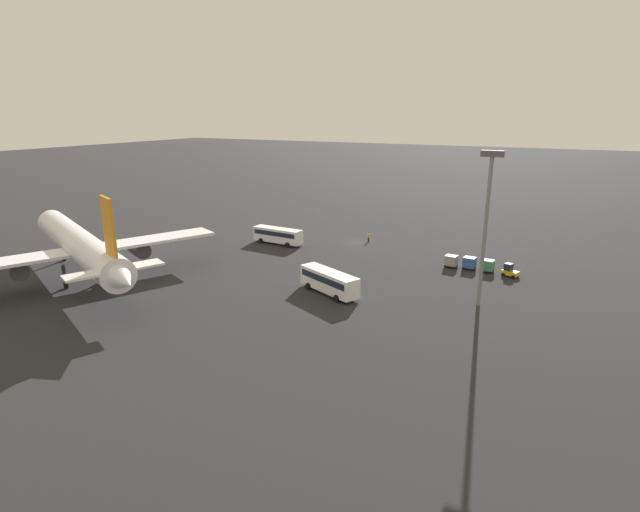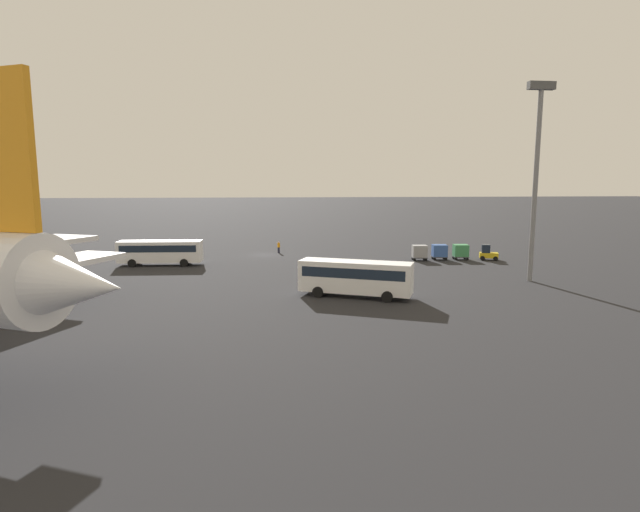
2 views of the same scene
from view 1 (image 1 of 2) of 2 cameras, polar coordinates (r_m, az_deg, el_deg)
name	(u,v)px [view 1 (image 1 of 2)]	position (r m, az deg, el deg)	size (l,w,h in m)	color
ground_plane	(355,243)	(99.60, 4.06, 1.54)	(600.00, 600.00, 0.00)	#232326
airplane	(80,246)	(83.16, -25.74, 1.09)	(44.41, 38.86, 15.37)	silver
shuttle_bus_near	(278,235)	(98.34, -4.85, 2.46)	(10.43, 3.38, 3.14)	white
shuttle_bus_far	(329,280)	(71.24, 1.06, -2.80)	(10.45, 6.58, 3.30)	white
baggage_tug	(510,271)	(84.25, 20.87, -1.60)	(2.70, 2.30, 2.10)	gold
worker_person	(369,238)	(100.25, 5.57, 2.12)	(0.38, 0.38, 1.74)	#1E1E2D
cargo_cart_green	(487,265)	(85.26, 18.60, -0.99)	(2.18, 1.91, 2.06)	#38383D
cargo_cart_blue	(469,262)	(85.88, 16.70, -0.70)	(2.18, 1.91, 2.06)	#38383D
cargo_cart_grey	(451,261)	(86.11, 14.76, -0.51)	(2.18, 1.91, 2.06)	#38383D
light_pole	(487,215)	(67.60, 18.50, 4.42)	(2.80, 0.70, 20.53)	slate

